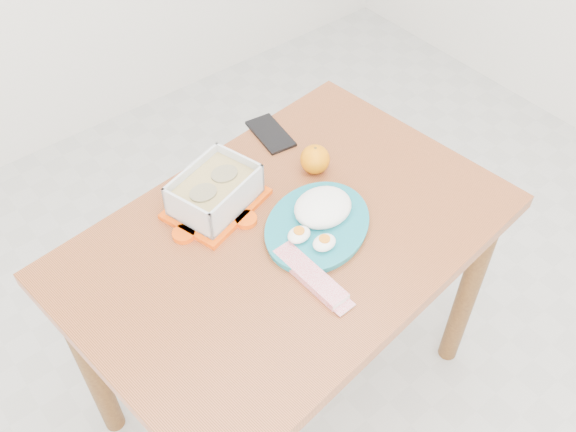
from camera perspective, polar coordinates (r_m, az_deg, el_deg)
ground at (r=2.14m, az=5.13°, el=-15.82°), size 3.50×3.50×0.00m
dining_table at (r=1.62m, az=0.00°, el=-4.25°), size 1.13×0.81×0.75m
food_container at (r=1.57m, az=-6.51°, el=2.14°), size 0.27×0.23×0.10m
orange_fruit at (r=1.66m, az=2.41°, el=5.07°), size 0.08×0.08×0.08m
rice_plate at (r=1.53m, az=2.80°, el=-0.17°), size 0.39×0.39×0.08m
candy_bar at (r=1.44m, az=1.96°, el=-5.25°), size 0.06×0.20×0.02m
smartphone at (r=1.79m, az=-1.56°, el=7.33°), size 0.10×0.17×0.01m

